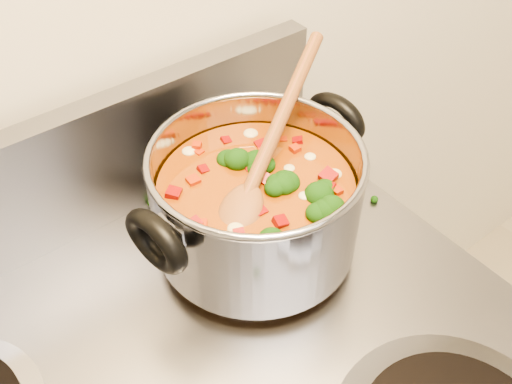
# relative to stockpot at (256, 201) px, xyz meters

# --- Properties ---
(stockpot) EXTENTS (0.29, 0.23, 0.14)m
(stockpot) POSITION_rel_stockpot_xyz_m (0.00, 0.00, 0.00)
(stockpot) COLOR #9A9AA1
(stockpot) RESTS_ON electric_range
(wooden_spoon) EXTENTS (0.26, 0.17, 0.10)m
(wooden_spoon) POSITION_rel_stockpot_xyz_m (0.02, 0.01, 0.04)
(wooden_spoon) COLOR brown
(wooden_spoon) RESTS_ON stockpot
(cooktop_crumbs) EXTENTS (0.28, 0.15, 0.01)m
(cooktop_crumbs) POSITION_rel_stockpot_xyz_m (0.02, 0.09, -0.07)
(cooktop_crumbs) COLOR black
(cooktop_crumbs) RESTS_ON electric_range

